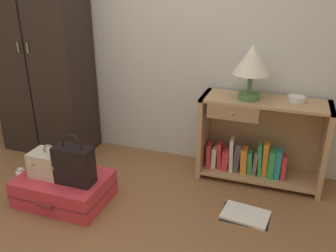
# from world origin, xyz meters

# --- Properties ---
(ground_plane) EXTENTS (9.00, 9.00, 0.00)m
(ground_plane) POSITION_xyz_m (0.00, 0.00, 0.00)
(ground_plane) COLOR brown
(back_wall) EXTENTS (6.40, 0.10, 2.60)m
(back_wall) POSITION_xyz_m (0.00, 1.50, 1.30)
(back_wall) COLOR beige
(back_wall) RESTS_ON ground_plane
(wardrobe) EXTENTS (0.87, 0.47, 2.13)m
(wardrobe) POSITION_xyz_m (-1.09, 1.20, 1.07)
(wardrobe) COLOR black
(wardrobe) RESTS_ON ground_plane
(bookshelf) EXTENTS (1.02, 0.37, 0.73)m
(bookshelf) POSITION_xyz_m (0.96, 1.26, 0.34)
(bookshelf) COLOR tan
(bookshelf) RESTS_ON ground_plane
(table_lamp) EXTENTS (0.29, 0.29, 0.44)m
(table_lamp) POSITION_xyz_m (0.85, 1.22, 1.03)
(table_lamp) COLOR #4C7542
(table_lamp) RESTS_ON bookshelf
(bowl) EXTENTS (0.13, 0.13, 0.04)m
(bowl) POSITION_xyz_m (1.22, 1.28, 0.75)
(bowl) COLOR silver
(bowl) RESTS_ON bookshelf
(suitcase_large) EXTENTS (0.69, 0.50, 0.21)m
(suitcase_large) POSITION_xyz_m (-0.41, 0.41, 0.11)
(suitcase_large) COLOR #D1333D
(suitcase_large) RESTS_ON ground_plane
(train_case) EXTENTS (0.31, 0.20, 0.27)m
(train_case) POSITION_xyz_m (-0.50, 0.40, 0.31)
(train_case) COLOR beige
(train_case) RESTS_ON suitcase_large
(handbag) EXTENTS (0.29, 0.14, 0.40)m
(handbag) POSITION_xyz_m (-0.27, 0.37, 0.36)
(handbag) COLOR black
(handbag) RESTS_ON suitcase_large
(bottle) EXTENTS (0.08, 0.08, 0.16)m
(bottle) POSITION_xyz_m (-0.87, 0.47, 0.07)
(bottle) COLOR white
(bottle) RESTS_ON ground_plane
(open_book_on_floor) EXTENTS (0.36, 0.27, 0.02)m
(open_book_on_floor) POSITION_xyz_m (0.96, 0.68, 0.01)
(open_book_on_floor) COLOR white
(open_book_on_floor) RESTS_ON ground_plane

